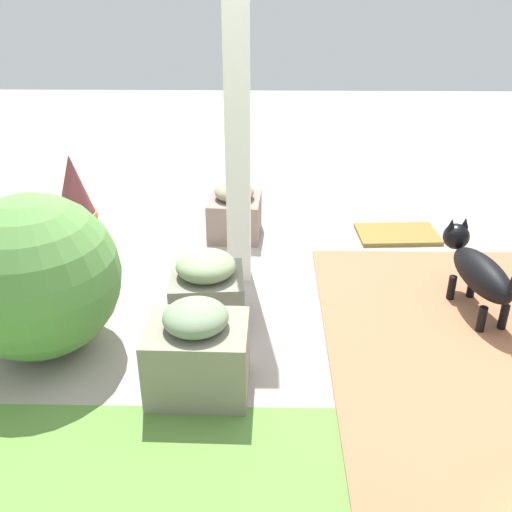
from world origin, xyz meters
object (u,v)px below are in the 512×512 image
at_px(stone_planter_mid, 207,290).
at_px(stone_planter_far, 198,352).
at_px(terracotta_pot_spiky, 75,197).
at_px(stone_planter_nearest, 235,212).
at_px(porch_pillar, 237,113).
at_px(dog, 478,270).
at_px(round_shrub, 36,276).
at_px(doormat, 397,234).

height_order(stone_planter_mid, stone_planter_far, stone_planter_far).
bearing_deg(terracotta_pot_spiky, stone_planter_far, 121.77).
bearing_deg(stone_planter_nearest, porch_pillar, 95.65).
bearing_deg(terracotta_pot_spiky, porch_pillar, 152.91).
bearing_deg(dog, stone_planter_far, 25.57).
relative_size(stone_planter_mid, stone_planter_far, 0.90).
distance_m(stone_planter_nearest, round_shrub, 1.68).
height_order(stone_planter_nearest, stone_planter_far, stone_planter_far).
xyz_separation_m(stone_planter_nearest, terracotta_pot_spiky, (1.15, -0.00, 0.11)).
height_order(stone_planter_far, terracotta_pot_spiky, terracotta_pot_spiky).
relative_size(stone_planter_far, dog, 0.69).
bearing_deg(stone_planter_mid, stone_planter_nearest, -94.75).
xyz_separation_m(dog, doormat, (0.22, -1.01, -0.26)).
bearing_deg(dog, round_shrub, 9.41).
height_order(stone_planter_nearest, round_shrub, round_shrub).
xyz_separation_m(stone_planter_nearest, dog, (-1.41, 1.00, 0.09)).
distance_m(porch_pillar, stone_planter_far, 1.39).
distance_m(porch_pillar, stone_planter_nearest, 1.06).
xyz_separation_m(stone_planter_far, dog, (-1.50, -0.72, 0.06)).
distance_m(porch_pillar, terracotta_pot_spiky, 1.56).
relative_size(porch_pillar, stone_planter_nearest, 5.11).
xyz_separation_m(stone_planter_mid, dog, (-1.51, -0.14, 0.07)).
bearing_deg(stone_planter_far, stone_planter_nearest, -92.77).
height_order(stone_planter_mid, terracotta_pot_spiky, terracotta_pot_spiky).
bearing_deg(stone_planter_mid, porch_pillar, -106.59).
relative_size(stone_planter_nearest, round_shrub, 0.49).
relative_size(porch_pillar, terracotta_pot_spiky, 3.46).
xyz_separation_m(porch_pillar, stone_planter_far, (0.14, 1.10, -0.83)).
distance_m(porch_pillar, round_shrub, 1.39).
distance_m(porch_pillar, doormat, 1.65).
xyz_separation_m(porch_pillar, dog, (-1.35, 0.39, -0.78)).
bearing_deg(stone_planter_mid, dog, -174.87).
relative_size(stone_planter_nearest, dog, 0.60).
distance_m(stone_planter_far, round_shrub, 0.92).
xyz_separation_m(stone_planter_nearest, stone_planter_far, (0.08, 1.72, 0.03)).
distance_m(round_shrub, doormat, 2.56).
distance_m(stone_planter_mid, doormat, 1.73).
xyz_separation_m(round_shrub, doormat, (-2.10, -1.39, -0.40)).
bearing_deg(round_shrub, stone_planter_mid, -163.02).
height_order(porch_pillar, stone_planter_far, porch_pillar).
relative_size(stone_planter_far, round_shrub, 0.56).
height_order(stone_planter_far, round_shrub, round_shrub).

